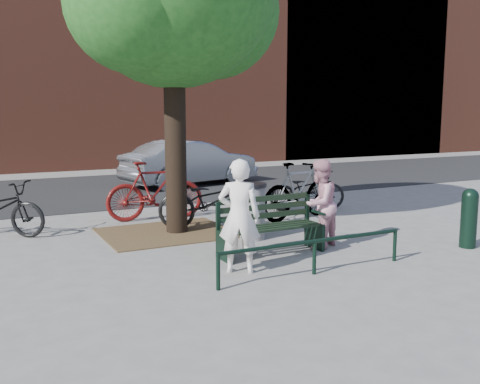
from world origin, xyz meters
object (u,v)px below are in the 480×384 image
litter_bin (253,211)px  bicycle_c (212,201)px  person_left (239,216)px  park_bench (269,224)px  person_right (320,204)px  parked_car (190,163)px  bollard (469,216)px

litter_bin → bicycle_c: bicycle_c is taller
person_left → bicycle_c: person_left is taller
park_bench → bicycle_c: bicycle_c is taller
person_right → litter_bin: (-0.71, 1.06, -0.24)m
person_right → parked_car: person_right is taller
person_left → person_right: (1.85, 0.64, -0.07)m
litter_bin → parked_car: (1.65, 7.13, 0.19)m
person_right → bollard: 2.54m
person_right → parked_car: bearing=-122.8°
bollard → park_bench: bearing=159.3°
person_right → park_bench: bearing=-29.7°
litter_bin → park_bench: bearing=-103.3°
park_bench → person_left: size_ratio=1.06×
bicycle_c → parked_car: 6.32m
bicycle_c → person_right: bearing=-131.7°
person_right → bicycle_c: person_right is taller
bollard → person_right: bearing=152.8°
person_right → litter_bin: bearing=-82.2°
park_bench → person_left: bearing=-142.0°
person_left → park_bench: bearing=-110.5°
park_bench → bollard: bearing=-20.7°
bollard → bicycle_c: bearing=134.3°
park_bench → litter_bin: 1.03m
bollard → bicycle_c: bicycle_c is taller
park_bench → bollard: (3.20, -1.21, 0.06)m
person_right → bollard: (2.25, -1.15, -0.21)m
person_right → bollard: bearing=126.6°
park_bench → parked_car: bearing=76.9°
person_left → person_right: 1.96m
bollard → parked_car: (-1.31, 9.34, 0.16)m
parked_car → person_right: bearing=161.0°
park_bench → person_right: (0.95, -0.06, 0.27)m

